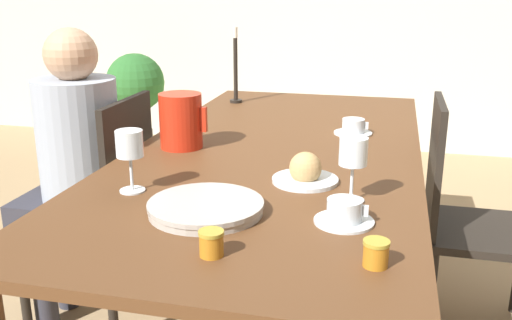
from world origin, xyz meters
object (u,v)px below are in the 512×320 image
candlestick_tall (236,73)px  teacup_across (353,128)px  chair_person_side (103,208)px  teacup_near_person (344,213)px  chair_opposite (464,216)px  jam_jar_red (376,252)px  person_seated (73,158)px  jam_jar_amber (211,242)px  red_pitcher (181,120)px  bread_plate (305,172)px  serving_tray (206,207)px  wine_glass_water (353,155)px  wine_glass_juice (130,147)px  potted_plant (136,89)px

candlestick_tall → teacup_across: bearing=-38.8°
chair_person_side → teacup_near_person: 1.16m
chair_opposite → jam_jar_red: size_ratio=16.09×
person_seated → candlestick_tall: person_seated is taller
jam_jar_amber → candlestick_tall: (-0.39, 1.60, 0.11)m
person_seated → red_pitcher: 0.47m
teacup_near_person → bread_plate: bearing=116.9°
chair_person_side → teacup_near_person: chair_person_side is taller
jam_jar_amber → candlestick_tall: 1.65m
red_pitcher → serving_tray: red_pitcher is taller
jam_jar_red → wine_glass_water: bearing=102.3°
wine_glass_water → serving_tray: size_ratio=0.60×
person_seated → jam_jar_red: bearing=-123.1°
person_seated → teacup_near_person: bearing=-116.8°
wine_glass_juice → potted_plant: wine_glass_juice is taller
person_seated → jam_jar_red: size_ratio=20.58×
person_seated → teacup_near_person: 1.19m
wine_glass_juice → jam_jar_red: size_ratio=3.08×
serving_tray → teacup_near_person: bearing=3.5°
wine_glass_water → wine_glass_juice: same height
red_pitcher → wine_glass_water: (0.63, -0.39, 0.03)m
chair_opposite → wine_glass_water: wine_glass_water is taller
person_seated → wine_glass_water: person_seated is taller
teacup_across → jam_jar_amber: teacup_across is taller
wine_glass_water → teacup_across: (-0.05, 0.72, -0.10)m
chair_opposite → jam_jar_amber: (-0.64, -1.06, 0.31)m
chair_person_side → bread_plate: bearing=-109.5°
teacup_across → serving_tray: size_ratio=0.50×
candlestick_tall → chair_opposite: bearing=-27.5°
red_pitcher → teacup_across: size_ratio=1.32×
person_seated → serving_tray: bearing=-127.9°
chair_person_side → jam_jar_red: bearing=-126.4°
potted_plant → red_pitcher: bearing=-61.0°
red_pitcher → jam_jar_amber: red_pitcher is taller
chair_opposite → jam_jar_amber: 1.28m
chair_person_side → jam_jar_red: 1.34m
person_seated → bread_plate: size_ratio=6.03×
teacup_across → teacup_near_person: bearing=-87.0°
chair_opposite → teacup_near_person: (-0.39, -0.82, 0.30)m
bread_plate → person_seated: bearing=164.1°
jam_jar_amber → jam_jar_red: size_ratio=1.00×
teacup_near_person → candlestick_tall: (-0.65, 1.36, 0.12)m
wine_glass_juice → jam_jar_amber: 0.48m
potted_plant → wine_glass_water: bearing=-54.7°
person_seated → wine_glass_juice: person_seated is taller
chair_opposite → bread_plate: chair_opposite is taller
jam_jar_red → potted_plant: bearing=123.0°
bread_plate → potted_plant: (-1.73, 2.52, -0.26)m
candlestick_tall → jam_jar_amber: bearing=-76.2°
jam_jar_amber → potted_plant: (-1.61, 3.03, -0.26)m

